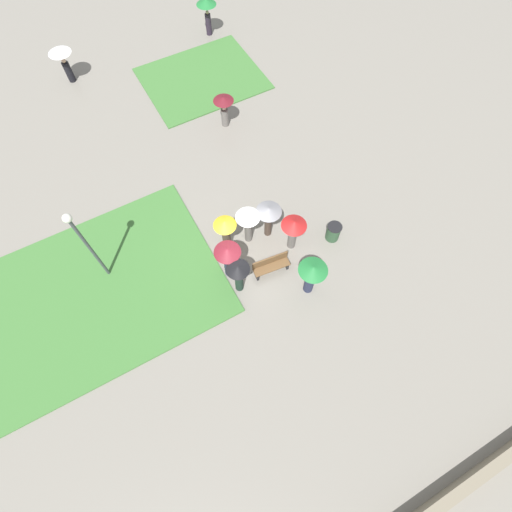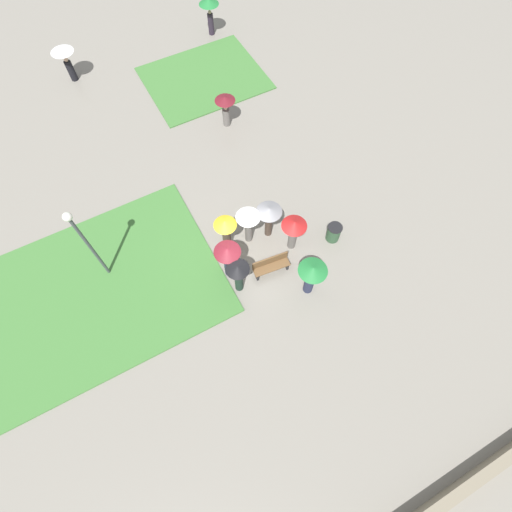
% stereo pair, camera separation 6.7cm
% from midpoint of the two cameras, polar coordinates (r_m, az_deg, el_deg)
% --- Properties ---
extents(ground_plane, '(90.00, 90.00, 0.00)m').
position_cam_midpoint_polar(ground_plane, '(16.75, -2.17, -0.68)').
color(ground_plane, gray).
extents(lawn_patch_near, '(9.90, 7.05, 0.06)m').
position_cam_midpoint_polar(lawn_patch_near, '(17.34, -22.12, -5.10)').
color(lawn_patch_near, '#427A38').
rests_on(lawn_patch_near, ground_plane).
extents(lawn_patch_far, '(6.24, 5.17, 0.06)m').
position_cam_midpoint_polar(lawn_patch_far, '(24.21, -7.75, 23.85)').
color(lawn_patch_far, '#427A38').
rests_on(lawn_patch_far, ground_plane).
extents(park_bench, '(1.56, 0.60, 0.90)m').
position_cam_midpoint_polar(park_bench, '(16.14, 2.02, -1.29)').
color(park_bench, brown).
rests_on(park_bench, ground_plane).
extents(lamp_post, '(0.32, 0.32, 4.33)m').
position_cam_midpoint_polar(lamp_post, '(15.27, -23.53, 2.14)').
color(lamp_post, '#474C51').
rests_on(lamp_post, ground_plane).
extents(trash_bin, '(0.62, 0.62, 0.87)m').
position_cam_midpoint_polar(trash_bin, '(17.21, 10.88, 3.38)').
color(trash_bin, '#335638').
rests_on(trash_bin, ground_plane).
extents(crowd_person_white, '(1.00, 1.00, 1.93)m').
position_cam_midpoint_polar(crowd_person_white, '(16.05, -1.28, 5.01)').
color(crowd_person_white, slate).
rests_on(crowd_person_white, ground_plane).
extents(crowd_person_yellow, '(0.93, 0.93, 1.85)m').
position_cam_midpoint_polar(crowd_person_yellow, '(16.03, -4.52, 3.88)').
color(crowd_person_yellow, '#47382D').
rests_on(crowd_person_yellow, ground_plane).
extents(crowd_person_black, '(0.91, 0.91, 1.91)m').
position_cam_midpoint_polar(crowd_person_black, '(15.06, -2.66, -2.59)').
color(crowd_person_black, '#1E3328').
rests_on(crowd_person_black, ground_plane).
extents(crowd_person_grey, '(1.06, 1.06, 1.89)m').
position_cam_midpoint_polar(crowd_person_grey, '(16.20, 1.68, 5.90)').
color(crowd_person_grey, '#47382D').
rests_on(crowd_person_grey, ground_plane).
extents(crowd_person_red, '(1.03, 1.03, 1.87)m').
position_cam_midpoint_polar(crowd_person_red, '(15.97, 5.26, 3.96)').
color(crowd_person_red, slate).
rests_on(crowd_person_red, ground_plane).
extents(crowd_person_green, '(1.11, 1.11, 1.96)m').
position_cam_midpoint_polar(crowd_person_green, '(15.09, 7.85, -2.62)').
color(crowd_person_green, '#282D47').
rests_on(crowd_person_green, ground_plane).
extents(crowd_person_maroon, '(1.04, 1.04, 2.00)m').
position_cam_midpoint_polar(crowd_person_maroon, '(15.33, -4.14, -0.16)').
color(crowd_person_maroon, '#282D47').
rests_on(crowd_person_maroon, ground_plane).
extents(lone_walker_far_path, '(1.00, 1.00, 1.70)m').
position_cam_midpoint_polar(lone_walker_far_path, '(20.72, -4.70, 20.53)').
color(lone_walker_far_path, slate).
rests_on(lone_walker_far_path, ground_plane).
extents(lone_walker_mid_plaza, '(1.18, 1.18, 1.86)m').
position_cam_midpoint_polar(lone_walker_mid_plaza, '(25.23, -25.97, 24.01)').
color(lone_walker_mid_plaza, black).
rests_on(lone_walker_mid_plaza, ground_plane).
extents(lone_walker_near_lawn, '(1.13, 1.13, 2.02)m').
position_cam_midpoint_polar(lone_walker_near_lawn, '(26.57, -7.14, 31.71)').
color(lone_walker_near_lawn, '#2D2333').
rests_on(lone_walker_near_lawn, ground_plane).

